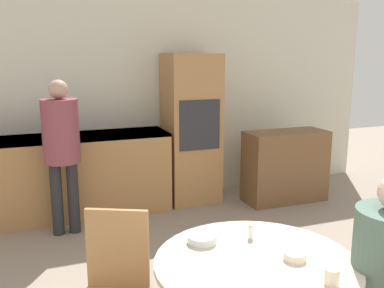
{
  "coord_description": "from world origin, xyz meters",
  "views": [
    {
      "loc": [
        -1.29,
        -0.48,
        1.86
      ],
      "look_at": [
        -0.07,
        2.77,
        1.12
      ],
      "focal_mm": 40.0,
      "sensor_mm": 36.0,
      "label": 1
    }
  ],
  "objects_px": {
    "oven_unit": "(191,129)",
    "cup": "(332,277)",
    "bowl_near": "(202,239)",
    "sideboard": "(285,166)",
    "chair_far_left": "(115,283)",
    "person_standing": "(61,141)",
    "bowl_centre": "(295,256)"
  },
  "relations": [
    {
      "from": "chair_far_left",
      "to": "cup",
      "type": "bearing_deg",
      "value": -14.95
    },
    {
      "from": "sideboard",
      "to": "person_standing",
      "type": "distance_m",
      "value": 2.75
    },
    {
      "from": "oven_unit",
      "to": "sideboard",
      "type": "xyz_separation_m",
      "value": [
        1.11,
        -0.45,
        -0.48
      ]
    },
    {
      "from": "sideboard",
      "to": "chair_far_left",
      "type": "distance_m",
      "value": 3.38
    },
    {
      "from": "oven_unit",
      "to": "cup",
      "type": "xyz_separation_m",
      "value": [
        -0.56,
        -3.42,
        -0.12
      ]
    },
    {
      "from": "oven_unit",
      "to": "cup",
      "type": "distance_m",
      "value": 3.47
    },
    {
      "from": "chair_far_left",
      "to": "bowl_centre",
      "type": "distance_m",
      "value": 1.05
    },
    {
      "from": "oven_unit",
      "to": "chair_far_left",
      "type": "bearing_deg",
      "value": -119.07
    },
    {
      "from": "oven_unit",
      "to": "cup",
      "type": "height_order",
      "value": "oven_unit"
    },
    {
      "from": "chair_far_left",
      "to": "bowl_near",
      "type": "relative_size",
      "value": 5.49
    },
    {
      "from": "person_standing",
      "to": "bowl_centre",
      "type": "xyz_separation_m",
      "value": [
        1.01,
        -2.62,
        -0.2
      ]
    },
    {
      "from": "oven_unit",
      "to": "chair_far_left",
      "type": "relative_size",
      "value": 1.94
    },
    {
      "from": "cup",
      "to": "bowl_near",
      "type": "distance_m",
      "value": 0.77
    },
    {
      "from": "person_standing",
      "to": "cup",
      "type": "xyz_separation_m",
      "value": [
        1.04,
        -2.89,
        -0.18
      ]
    },
    {
      "from": "chair_far_left",
      "to": "bowl_near",
      "type": "bearing_deg",
      "value": 10.8
    },
    {
      "from": "oven_unit",
      "to": "sideboard",
      "type": "bearing_deg",
      "value": -22.0
    },
    {
      "from": "cup",
      "to": "oven_unit",
      "type": "bearing_deg",
      "value": 80.75
    },
    {
      "from": "cup",
      "to": "bowl_near",
      "type": "xyz_separation_m",
      "value": [
        -0.41,
        0.65,
        -0.02
      ]
    },
    {
      "from": "oven_unit",
      "to": "bowl_near",
      "type": "bearing_deg",
      "value": -109.24
    },
    {
      "from": "oven_unit",
      "to": "person_standing",
      "type": "bearing_deg",
      "value": -161.59
    },
    {
      "from": "oven_unit",
      "to": "bowl_centre",
      "type": "relative_size",
      "value": 15.11
    },
    {
      "from": "sideboard",
      "to": "bowl_near",
      "type": "bearing_deg",
      "value": -131.72
    },
    {
      "from": "bowl_near",
      "to": "bowl_centre",
      "type": "xyz_separation_m",
      "value": [
        0.39,
        -0.37,
        -0.0
      ]
    },
    {
      "from": "cup",
      "to": "bowl_centre",
      "type": "bearing_deg",
      "value": 95.01
    },
    {
      "from": "sideboard",
      "to": "bowl_centre",
      "type": "bearing_deg",
      "value": -121.99
    },
    {
      "from": "oven_unit",
      "to": "person_standing",
      "type": "height_order",
      "value": "oven_unit"
    },
    {
      "from": "person_standing",
      "to": "bowl_near",
      "type": "relative_size",
      "value": 9.19
    },
    {
      "from": "oven_unit",
      "to": "chair_far_left",
      "type": "height_order",
      "value": "oven_unit"
    },
    {
      "from": "oven_unit",
      "to": "person_standing",
      "type": "distance_m",
      "value": 1.68
    },
    {
      "from": "oven_unit",
      "to": "person_standing",
      "type": "xyz_separation_m",
      "value": [
        -1.59,
        -0.53,
        0.06
      ]
    },
    {
      "from": "person_standing",
      "to": "oven_unit",
      "type": "bearing_deg",
      "value": 18.41
    },
    {
      "from": "sideboard",
      "to": "bowl_near",
      "type": "height_order",
      "value": "sideboard"
    }
  ]
}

